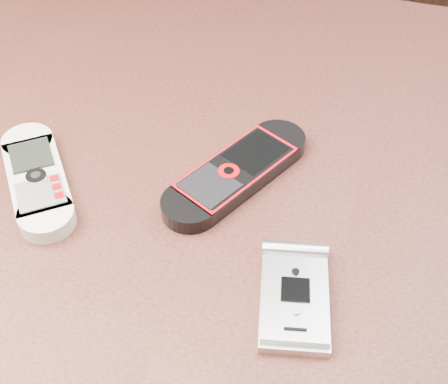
% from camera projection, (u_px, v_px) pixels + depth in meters
% --- Properties ---
extents(table, '(1.20, 0.80, 0.75)m').
position_uv_depth(table, '(219.00, 273.00, 0.62)').
color(table, black).
rests_on(table, ground).
extents(nokia_white, '(0.13, 0.14, 0.02)m').
position_uv_depth(nokia_white, '(37.00, 178.00, 0.55)').
color(nokia_white, beige).
rests_on(nokia_white, table).
extents(nokia_black_red, '(0.12, 0.17, 0.02)m').
position_uv_depth(nokia_black_red, '(236.00, 172.00, 0.55)').
color(nokia_black_red, black).
rests_on(nokia_black_red, table).
extents(motorola_razr, '(0.07, 0.11, 0.02)m').
position_uv_depth(motorola_razr, '(295.00, 298.00, 0.46)').
color(motorola_razr, silver).
rests_on(motorola_razr, table).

